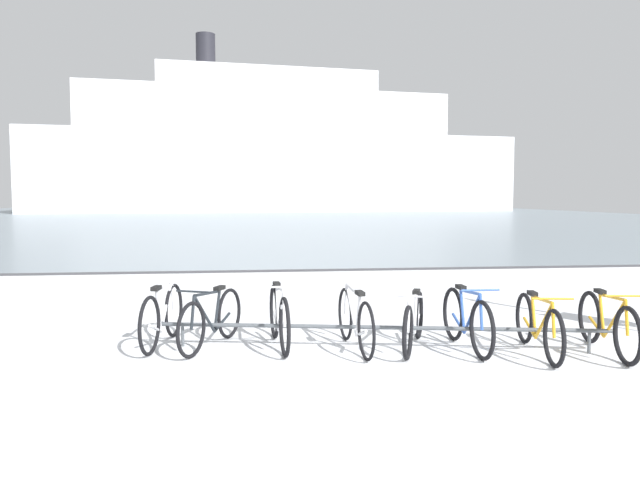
# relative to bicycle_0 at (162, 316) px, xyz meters

# --- Properties ---
(ground) EXTENTS (80.00, 132.00, 0.08)m
(ground) POSITION_rel_bicycle_0_xyz_m (2.12, 51.32, -0.42)
(ground) COLOR white
(bike_rack) EXTENTS (5.46, 1.07, 0.31)m
(bike_rack) POSITION_rel_bicycle_0_xyz_m (2.71, -0.55, -0.11)
(bike_rack) COLOR #4C5156
(bike_rack) RESTS_ON ground
(bicycle_0) EXTENTS (0.46, 1.66, 0.84)m
(bicycle_0) POSITION_rel_bicycle_0_xyz_m (0.00, 0.00, 0.00)
(bicycle_0) COLOR black
(bicycle_0) RESTS_ON ground
(bicycle_1) EXTENTS (0.74, 1.58, 0.78)m
(bicycle_1) POSITION_rel_bicycle_0_xyz_m (0.62, -0.18, -0.02)
(bicycle_1) COLOR black
(bicycle_1) RESTS_ON ground
(bicycle_2) EXTENTS (0.46, 1.68, 0.84)m
(bicycle_2) POSITION_rel_bicycle_0_xyz_m (1.47, -0.26, -0.00)
(bicycle_2) COLOR black
(bicycle_2) RESTS_ON ground
(bicycle_3) EXTENTS (0.46, 1.70, 0.81)m
(bicycle_3) POSITION_rel_bicycle_0_xyz_m (2.39, -0.48, -0.01)
(bicycle_3) COLOR black
(bicycle_3) RESTS_ON ground
(bicycle_4) EXTENTS (0.74, 1.60, 0.74)m
(bicycle_4) POSITION_rel_bicycle_0_xyz_m (3.12, -0.52, -0.04)
(bicycle_4) COLOR black
(bicycle_4) RESTS_ON ground
(bicycle_5) EXTENTS (0.46, 1.66, 0.82)m
(bicycle_5) POSITION_rel_bicycle_0_xyz_m (3.76, -0.65, -0.01)
(bicycle_5) COLOR black
(bicycle_5) RESTS_ON ground
(bicycle_6) EXTENTS (0.46, 1.74, 0.76)m
(bicycle_6) POSITION_rel_bicycle_0_xyz_m (4.53, -0.96, -0.03)
(bicycle_6) COLOR black
(bicycle_6) RESTS_ON ground
(bicycle_7) EXTENTS (0.46, 1.71, 0.79)m
(bicycle_7) POSITION_rel_bicycle_0_xyz_m (5.37, -1.02, -0.02)
(bicycle_7) COLOR black
(bicycle_7) RESTS_ON ground
(ferry_ship) EXTENTS (59.56, 20.07, 21.38)m
(ferry_ship) POSITION_rel_bicycle_0_xyz_m (4.00, 68.05, 6.79)
(ferry_ship) COLOR silver
(ferry_ship) RESTS_ON ground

